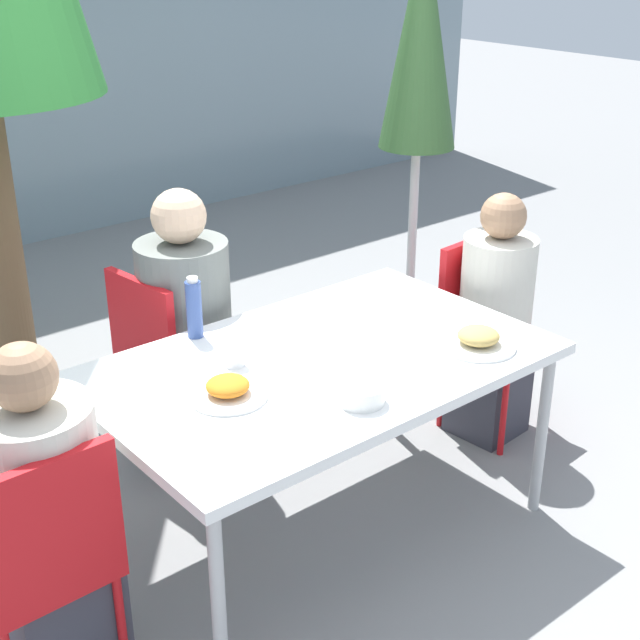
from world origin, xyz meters
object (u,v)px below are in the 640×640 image
Objects in this scene: chair_left at (42,555)px; chair_right at (485,321)px; drinking_cup at (234,354)px; person_far at (187,340)px; person_left at (46,530)px; person_right at (494,325)px; salad_bowl at (361,394)px; closed_umbrella at (420,55)px; chair_far at (165,354)px; bottle at (194,308)px.

chair_right is at bearing 5.86° from chair_left.
chair_left reaches higher than drinking_cup.
person_left is at bearing -58.44° from person_far.
chair_left is at bearing 0.39° from person_right.
person_far is at bearing -30.56° from chair_right.
closed_umbrella is at bearing 39.47° from salad_bowl.
bottle is (-0.06, -0.35, 0.34)m from chair_far.
chair_left is 1.00× the size of chair_right.
chair_right is at bearing -102.92° from closed_umbrella.
person_right reaches higher than chair_left.
chair_far is 0.49m from bottle.
person_far is 0.45m from bottle.
chair_right and chair_far have the same top height.
closed_umbrella is at bearing -109.14° from person_right.
person_left reaches higher than chair_left.
person_far is 1.67m from closed_umbrella.
chair_left is 9.81× the size of drinking_cup.
person_left is 2.64m from closed_umbrella.
person_right is 0.93× the size of person_far.
chair_right is 9.81× the size of drinking_cup.
person_far is (-1.19, 0.59, 0.05)m from chair_right.
person_right is at bearing -104.83° from closed_umbrella.
bottle is 2.67× the size of drinking_cup.
chair_left is 1.00× the size of chair_far.
closed_umbrella is at bearing 18.20° from person_left.
chair_right is 0.77× the size of person_right.
closed_umbrella is at bearing -107.24° from chair_right.
person_left is at bearing -168.04° from drinking_cup.
chair_left is at bearing 2.46° from chair_right.
drinking_cup is (-0.02, -0.29, -0.07)m from bottle.
chair_right is (2.15, 0.18, -0.02)m from person_left.
person_far reaches higher than chair_far.
closed_umbrella is (1.33, 0.03, 1.02)m from person_far.
chair_right is at bearing 56.82° from chair_far.
drinking_cup is (-1.31, 0.07, 0.25)m from person_right.
person_far is at bearing 37.67° from person_left.
bottle is at bearing 28.16° from person_left.
chair_left and chair_far have the same top height.
person_right is (-0.04, -0.08, 0.02)m from chair_right.
drinking_cup reaches higher than salad_bowl.
person_left is at bearing 162.40° from salad_bowl.
chair_far reaches higher than drinking_cup.
closed_umbrella is (2.29, 0.79, 1.06)m from person_left.
person_far is 5.11× the size of bottle.
bottle reaches higher than drinking_cup.
chair_left is at bearing -159.50° from closed_umbrella.
chair_far is 3.68× the size of bottle.
chair_far is at bearing 179.48° from closed_umbrella.
person_right reaches higher than drinking_cup.
chair_left is 1.32m from person_far.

